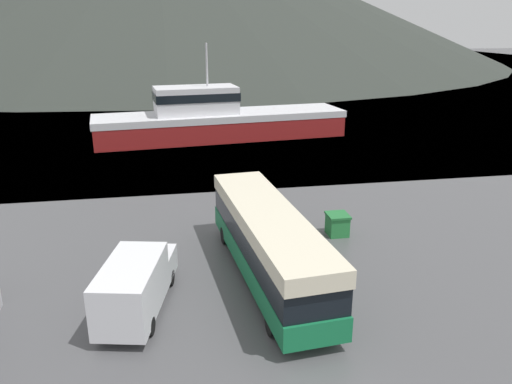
% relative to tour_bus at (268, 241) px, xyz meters
% --- Properties ---
extents(water_surface, '(240.00, 240.00, 0.00)m').
position_rel_tour_bus_xyz_m(water_surface, '(0.25, 132.56, -1.83)').
color(water_surface, slate).
rests_on(water_surface, ground).
extents(tour_bus, '(3.61, 12.28, 3.26)m').
position_rel_tour_bus_xyz_m(tour_bus, '(0.00, 0.00, 0.00)').
color(tour_bus, '#146B3D').
rests_on(tour_bus, ground).
extents(delivery_van, '(3.23, 6.31, 2.38)m').
position_rel_tour_bus_xyz_m(delivery_van, '(-5.71, -1.82, -0.57)').
color(delivery_van, silver).
rests_on(delivery_van, ground).
extents(fishing_boat, '(25.25, 8.26, 9.24)m').
position_rel_tour_bus_xyz_m(fishing_boat, '(0.67, 29.27, 0.14)').
color(fishing_boat, maroon).
rests_on(fishing_boat, water_surface).
extents(storage_bin, '(1.16, 1.26, 1.19)m').
position_rel_tour_bus_xyz_m(storage_bin, '(4.71, 4.14, -1.23)').
color(storage_bin, '#287F3D').
rests_on(storage_bin, ground).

